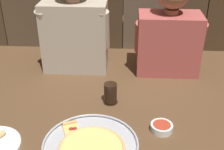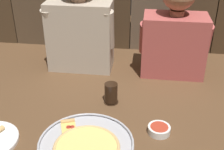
{
  "view_description": "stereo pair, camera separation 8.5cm",
  "coord_description": "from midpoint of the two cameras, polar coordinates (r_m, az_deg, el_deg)",
  "views": [
    {
      "loc": [
        0.04,
        -1.11,
        0.84
      ],
      "look_at": [
        -0.03,
        0.1,
        0.18
      ],
      "focal_mm": 47.63,
      "sensor_mm": 36.0,
      "label": 1
    },
    {
      "loc": [
        0.13,
        -1.1,
        0.84
      ],
      "look_at": [
        -0.03,
        0.1,
        0.18
      ],
      "focal_mm": 47.63,
      "sensor_mm": 36.0,
      "label": 2
    }
  ],
  "objects": [
    {
      "name": "drinking_glass",
      "position": [
        1.48,
        -1.94,
        -3.57
      ],
      "size": [
        0.08,
        0.08,
        0.11
      ],
      "color": "black",
      "rests_on": "ground"
    },
    {
      "name": "dipping_bowl",
      "position": [
        1.33,
        7.68,
        -9.93
      ],
      "size": [
        0.1,
        0.1,
        0.03
      ],
      "color": "white",
      "rests_on": "ground"
    },
    {
      "name": "pizza_tray",
      "position": [
        1.25,
        -6.11,
        -13.32
      ],
      "size": [
        0.4,
        0.4,
        0.03
      ],
      "color": "#B2B2B7",
      "rests_on": "ground"
    },
    {
      "name": "diner_right",
      "position": [
        1.73,
        9.62,
        8.7
      ],
      "size": [
        0.39,
        0.21,
        0.57
      ],
      "color": "#AD4C47",
      "rests_on": "ground"
    },
    {
      "name": "ground_plane",
      "position": [
        1.39,
        -0.74,
        -8.57
      ],
      "size": [
        3.2,
        3.2,
        0.0
      ],
      "primitive_type": "plane",
      "color": "brown"
    },
    {
      "name": "diner_left",
      "position": [
        1.74,
        -8.68,
        9.91
      ],
      "size": [
        0.41,
        0.2,
        0.63
      ],
      "color": "#B2A38E",
      "rests_on": "ground"
    }
  ]
}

